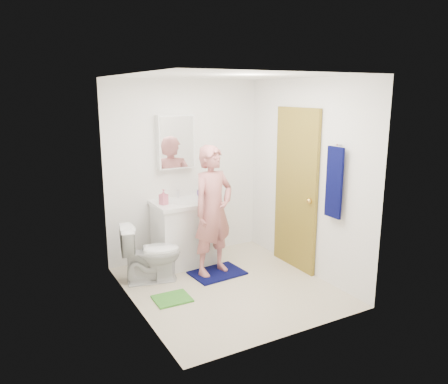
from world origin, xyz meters
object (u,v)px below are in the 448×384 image
at_px(vanity_cabinet, 184,234).
at_px(man, 213,211).
at_px(soap_dispenser, 164,197).
at_px(toothbrush_cup, 201,194).
at_px(towel, 334,183).
at_px(medicine_cabinet, 176,142).
at_px(toilet, 151,253).

xyz_separation_m(vanity_cabinet, man, (0.17, -0.50, 0.42)).
xyz_separation_m(soap_dispenser, toothbrush_cup, (0.59, 0.12, -0.05)).
bearing_deg(soap_dispenser, vanity_cabinet, 6.08).
bearing_deg(soap_dispenser, man, -45.74).
relative_size(soap_dispenser, man, 0.12).
distance_m(towel, man, 1.47).
bearing_deg(toothbrush_cup, towel, -60.83).
bearing_deg(medicine_cabinet, man, -76.82).
bearing_deg(towel, toothbrush_cup, 119.17).
xyz_separation_m(soap_dispenser, man, (0.46, -0.47, -0.13)).
height_order(soap_dispenser, toothbrush_cup, soap_dispenser).
bearing_deg(toilet, towel, -110.12).
bearing_deg(toilet, soap_dispenser, -31.43).
relative_size(towel, toothbrush_cup, 6.48).
distance_m(toilet, toothbrush_cup, 1.12).
distance_m(soap_dispenser, man, 0.67).
xyz_separation_m(towel, soap_dispenser, (-1.47, 1.45, -0.30)).
height_order(medicine_cabinet, toilet, medicine_cabinet).
distance_m(soap_dispenser, toothbrush_cup, 0.60).
bearing_deg(towel, toilet, 146.82).
height_order(towel, soap_dispenser, towel).
xyz_separation_m(toothbrush_cup, man, (-0.13, -0.59, -0.08)).
bearing_deg(toilet, toothbrush_cup, -51.33).
relative_size(vanity_cabinet, toothbrush_cup, 6.48).
relative_size(towel, soap_dispenser, 4.08).
distance_m(vanity_cabinet, towel, 2.08).
distance_m(medicine_cabinet, toothbrush_cup, 0.77).
height_order(toilet, soap_dispenser, soap_dispenser).
bearing_deg(medicine_cabinet, toilet, -136.33).
distance_m(medicine_cabinet, man, 1.08).
bearing_deg(man, towel, -58.66).
distance_m(towel, toothbrush_cup, 1.84).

